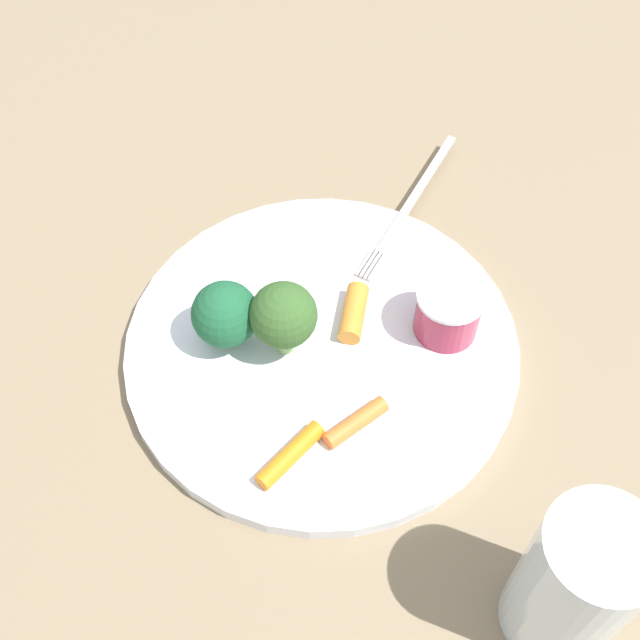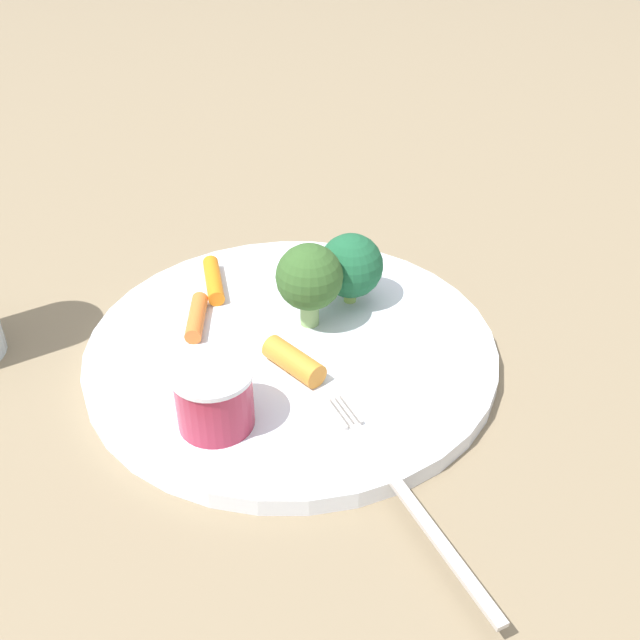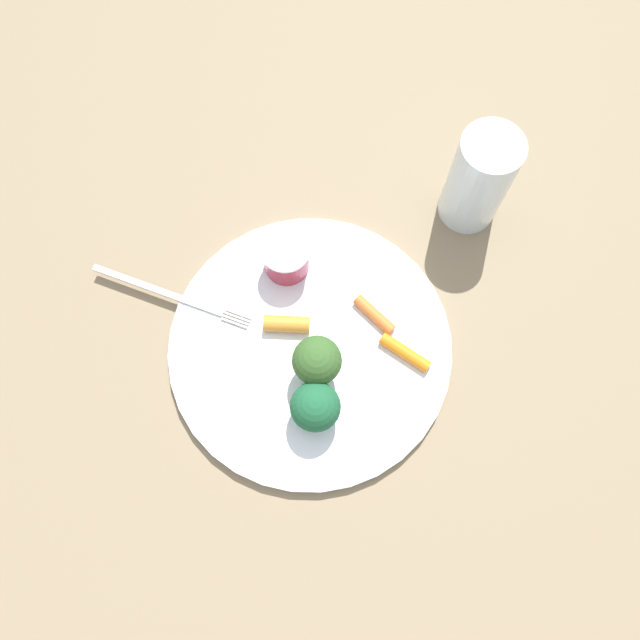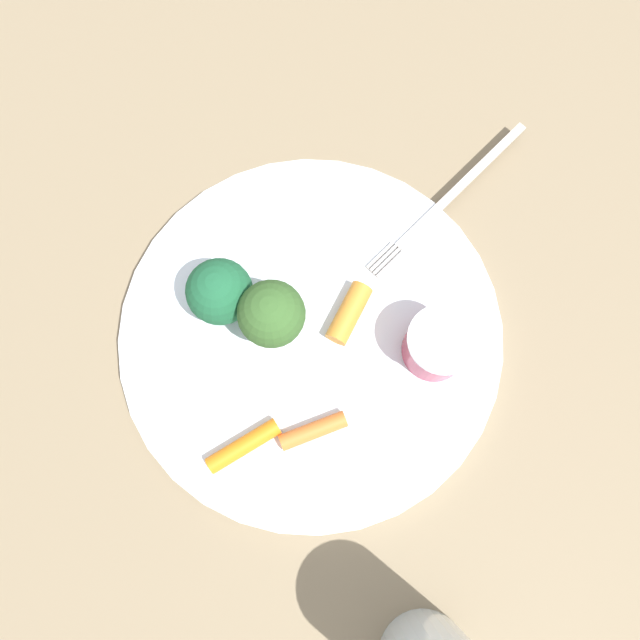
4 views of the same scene
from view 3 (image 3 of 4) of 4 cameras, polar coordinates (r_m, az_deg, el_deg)
name	(u,v)px [view 3 (image 3 of 4)]	position (r m, az deg, el deg)	size (l,w,h in m)	color
ground_plane	(310,349)	(0.63, -0.88, -2.63)	(2.40, 2.40, 0.00)	#827054
plate	(310,348)	(0.63, -0.89, -2.48)	(0.28, 0.28, 0.01)	white
sauce_cup	(282,259)	(0.63, -3.39, 5.51)	(0.05, 0.05, 0.04)	#9E283F
broccoli_floret_0	(316,361)	(0.58, -0.35, -3.70)	(0.05, 0.05, 0.06)	#8AB169
broccoli_floret_1	(315,407)	(0.58, -0.42, -7.76)	(0.05, 0.05, 0.05)	#9BC35D
carrot_stick_0	(405,352)	(0.62, 7.62, -2.90)	(0.01, 0.01, 0.05)	orange
carrot_stick_1	(374,314)	(0.63, 4.88, 0.50)	(0.01, 0.01, 0.05)	orange
carrot_stick_2	(287,324)	(0.62, -2.99, -0.36)	(0.02, 0.02, 0.04)	orange
fork	(174,296)	(0.65, -12.97, 2.11)	(0.11, 0.14, 0.00)	beige
drinking_glass	(479,180)	(0.66, 14.02, 12.08)	(0.06, 0.06, 0.12)	silver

